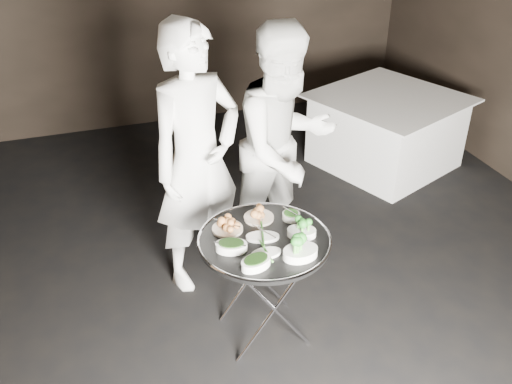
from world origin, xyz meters
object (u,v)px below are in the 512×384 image
object	(u,v)px
waiter_right	(285,148)
serving_tray	(264,240)
waiter_left	(197,162)
dining_table	(386,131)
tray_stand	(264,283)

from	to	relation	value
waiter_right	serving_tray	bearing A→B (deg)	-135.90
waiter_left	dining_table	distance (m)	2.42
dining_table	waiter_left	bearing A→B (deg)	-152.24
serving_tray	waiter_right	world-z (taller)	waiter_right
tray_stand	dining_table	bearing A→B (deg)	43.76
serving_tray	waiter_right	xyz separation A→B (m)	(0.42, 0.77, 0.16)
waiter_left	waiter_right	distance (m)	0.65
waiter_left	waiter_right	xyz separation A→B (m)	(0.64, 0.08, -0.04)
tray_stand	waiter_left	world-z (taller)	waiter_left
waiter_right	dining_table	size ratio (longest dim) A/B	1.45
waiter_right	waiter_left	bearing A→B (deg)	170.08
serving_tray	dining_table	distance (m)	2.60
tray_stand	waiter_left	distance (m)	0.89
tray_stand	waiter_right	distance (m)	1.00
serving_tray	waiter_right	bearing A→B (deg)	61.24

